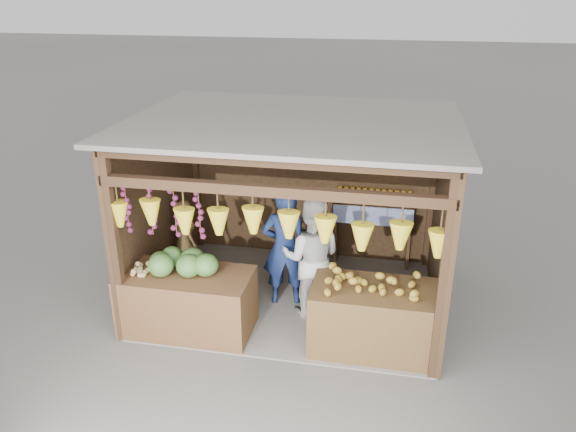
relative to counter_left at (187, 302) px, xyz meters
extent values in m
plane|color=#514F49|center=(1.21, 1.07, -0.42)|extent=(80.00, 80.00, 0.00)
cube|color=slate|center=(1.21, 1.07, -0.41)|extent=(4.00, 3.00, 0.02)
cube|color=black|center=(1.21, 2.57, 0.88)|extent=(4.00, 0.06, 2.60)
cube|color=black|center=(-0.79, 1.07, 0.88)|extent=(0.06, 3.00, 2.60)
cube|color=black|center=(3.21, 1.07, 0.88)|extent=(0.06, 3.00, 2.60)
cube|color=#605B54|center=(1.21, 1.07, 2.21)|extent=(4.30, 3.30, 0.06)
cube|color=black|center=(-0.73, -0.37, 0.88)|extent=(0.11, 0.11, 2.60)
cube|color=black|center=(3.15, -0.37, 0.88)|extent=(0.11, 0.11, 2.60)
cube|color=black|center=(-0.73, 2.51, 0.88)|extent=(0.11, 0.11, 2.60)
cube|color=black|center=(3.15, 2.51, 0.88)|extent=(0.11, 0.11, 2.60)
cube|color=black|center=(1.21, -0.37, 1.78)|extent=(4.00, 0.12, 0.12)
cube|color=black|center=(1.21, -0.37, 2.12)|extent=(4.00, 0.12, 0.12)
cube|color=#382314|center=(2.26, 2.37, 0.63)|extent=(1.25, 0.30, 0.05)
cube|color=#382314|center=(1.68, 2.37, 0.11)|extent=(0.05, 0.28, 1.05)
cube|color=#382314|center=(2.85, 2.37, 0.11)|extent=(0.05, 0.28, 1.05)
cube|color=blue|center=(2.26, 2.21, 0.50)|extent=(1.25, 0.02, 0.30)
cube|color=#52351B|center=(0.00, 0.00, 0.00)|extent=(1.70, 0.85, 0.84)
cube|color=#442D16|center=(2.42, 0.06, 0.01)|extent=(1.55, 0.85, 0.86)
cube|color=black|center=(-0.51, 1.29, -0.27)|extent=(0.31, 0.31, 0.30)
imported|color=navy|center=(1.12, 0.93, 0.45)|extent=(0.71, 0.55, 1.74)
imported|color=silver|center=(1.53, 0.73, 0.45)|extent=(0.86, 0.68, 1.73)
imported|color=brown|center=(-0.51, 1.29, 0.39)|extent=(0.59, 0.58, 1.03)
camera|label=1|loc=(2.52, -5.97, 3.90)|focal=35.00mm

